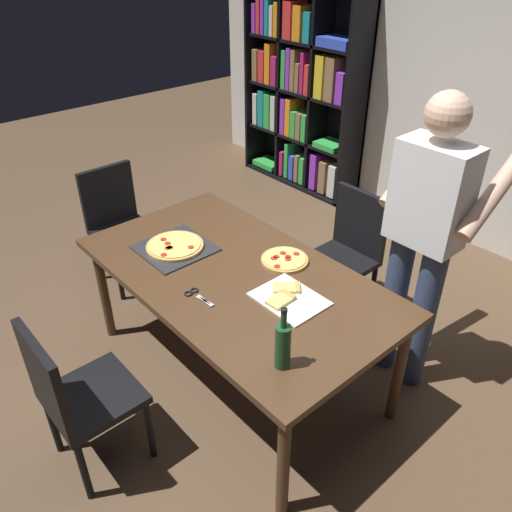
{
  "coord_description": "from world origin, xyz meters",
  "views": [
    {
      "loc": [
        1.84,
        -1.46,
        2.37
      ],
      "look_at": [
        0.0,
        0.15,
        0.8
      ],
      "focal_mm": 35.96,
      "sensor_mm": 36.0,
      "label": 1
    }
  ],
  "objects_px": {
    "wine_bottle": "(283,345)",
    "kitchen_scissors": "(196,295)",
    "dining_table": "(236,283)",
    "second_pizza_plain": "(285,260)",
    "person_serving_pizza": "(425,232)",
    "chair_far_side": "(348,247)",
    "chair_left_end": "(118,219)",
    "pepperoni_pizza_on_tray": "(175,247)",
    "bookshelf": "(302,92)",
    "chair_near_camera": "(74,394)"
  },
  "relations": [
    {
      "from": "dining_table",
      "to": "chair_near_camera",
      "type": "xyz_separation_m",
      "value": [
        -0.0,
        -1.0,
        -0.17
      ]
    },
    {
      "from": "bookshelf",
      "to": "wine_bottle",
      "type": "relative_size",
      "value": 6.17
    },
    {
      "from": "kitchen_scissors",
      "to": "wine_bottle",
      "type": "bearing_deg",
      "value": -0.93
    },
    {
      "from": "chair_far_side",
      "to": "wine_bottle",
      "type": "relative_size",
      "value": 2.85
    },
    {
      "from": "pepperoni_pizza_on_tray",
      "to": "second_pizza_plain",
      "type": "bearing_deg",
      "value": 36.78
    },
    {
      "from": "chair_far_side",
      "to": "wine_bottle",
      "type": "xyz_separation_m",
      "value": [
        0.69,
        -1.3,
        0.36
      ]
    },
    {
      "from": "chair_left_end",
      "to": "kitchen_scissors",
      "type": "bearing_deg",
      "value": -11.31
    },
    {
      "from": "person_serving_pizza",
      "to": "wine_bottle",
      "type": "height_order",
      "value": "person_serving_pizza"
    },
    {
      "from": "chair_left_end",
      "to": "pepperoni_pizza_on_tray",
      "type": "xyz_separation_m",
      "value": [
        0.98,
        -0.11,
        0.25
      ]
    },
    {
      "from": "chair_left_end",
      "to": "pepperoni_pizza_on_tray",
      "type": "height_order",
      "value": "chair_left_end"
    },
    {
      "from": "dining_table",
      "to": "bookshelf",
      "type": "height_order",
      "value": "bookshelf"
    },
    {
      "from": "dining_table",
      "to": "chair_left_end",
      "type": "relative_size",
      "value": 2.07
    },
    {
      "from": "chair_far_side",
      "to": "person_serving_pizza",
      "type": "bearing_deg",
      "value": -18.62
    },
    {
      "from": "chair_near_camera",
      "to": "wine_bottle",
      "type": "bearing_deg",
      "value": 45.63
    },
    {
      "from": "chair_left_end",
      "to": "person_serving_pizza",
      "type": "distance_m",
      "value": 2.26
    },
    {
      "from": "chair_far_side",
      "to": "kitchen_scissors",
      "type": "height_order",
      "value": "chair_far_side"
    },
    {
      "from": "chair_far_side",
      "to": "person_serving_pizza",
      "type": "height_order",
      "value": "person_serving_pizza"
    },
    {
      "from": "wine_bottle",
      "to": "second_pizza_plain",
      "type": "distance_m",
      "value": 0.84
    },
    {
      "from": "pepperoni_pizza_on_tray",
      "to": "second_pizza_plain",
      "type": "xyz_separation_m",
      "value": [
        0.53,
        0.4,
        -0.0
      ]
    },
    {
      "from": "chair_near_camera",
      "to": "person_serving_pizza",
      "type": "xyz_separation_m",
      "value": [
        0.65,
        1.78,
        0.49
      ]
    },
    {
      "from": "chair_far_side",
      "to": "pepperoni_pizza_on_tray",
      "type": "distance_m",
      "value": 1.22
    },
    {
      "from": "chair_far_side",
      "to": "chair_left_end",
      "type": "height_order",
      "value": "same"
    },
    {
      "from": "kitchen_scissors",
      "to": "dining_table",
      "type": "bearing_deg",
      "value": 95.1
    },
    {
      "from": "wine_bottle",
      "to": "kitchen_scissors",
      "type": "height_order",
      "value": "wine_bottle"
    },
    {
      "from": "chair_far_side",
      "to": "bookshelf",
      "type": "xyz_separation_m",
      "value": [
        -1.82,
        1.37,
        0.45
      ]
    },
    {
      "from": "chair_far_side",
      "to": "pepperoni_pizza_on_tray",
      "type": "bearing_deg",
      "value": -111.56
    },
    {
      "from": "person_serving_pizza",
      "to": "dining_table",
      "type": "bearing_deg",
      "value": -129.99
    },
    {
      "from": "chair_near_camera",
      "to": "chair_far_side",
      "type": "distance_m",
      "value": 2.0
    },
    {
      "from": "second_pizza_plain",
      "to": "chair_left_end",
      "type": "bearing_deg",
      "value": -169.22
    },
    {
      "from": "chair_left_end",
      "to": "bookshelf",
      "type": "relative_size",
      "value": 0.46
    },
    {
      "from": "chair_far_side",
      "to": "kitchen_scissors",
      "type": "relative_size",
      "value": 4.62
    },
    {
      "from": "chair_far_side",
      "to": "person_serving_pizza",
      "type": "distance_m",
      "value": 0.84
    },
    {
      "from": "bookshelf",
      "to": "chair_far_side",
      "type": "bearing_deg",
      "value": -37.04
    },
    {
      "from": "person_serving_pizza",
      "to": "second_pizza_plain",
      "type": "height_order",
      "value": "person_serving_pizza"
    },
    {
      "from": "person_serving_pizza",
      "to": "second_pizza_plain",
      "type": "relative_size",
      "value": 6.4
    },
    {
      "from": "bookshelf",
      "to": "chair_near_camera",
      "type": "bearing_deg",
      "value": -61.66
    },
    {
      "from": "dining_table",
      "to": "wine_bottle",
      "type": "height_order",
      "value": "wine_bottle"
    },
    {
      "from": "person_serving_pizza",
      "to": "bookshelf",
      "type": "bearing_deg",
      "value": 147.21
    },
    {
      "from": "bookshelf",
      "to": "pepperoni_pizza_on_tray",
      "type": "xyz_separation_m",
      "value": [
        1.38,
        -2.48,
        -0.2
      ]
    },
    {
      "from": "pepperoni_pizza_on_tray",
      "to": "kitchen_scissors",
      "type": "relative_size",
      "value": 2.06
    },
    {
      "from": "person_serving_pizza",
      "to": "pepperoni_pizza_on_tray",
      "type": "height_order",
      "value": "person_serving_pizza"
    },
    {
      "from": "chair_near_camera",
      "to": "pepperoni_pizza_on_tray",
      "type": "height_order",
      "value": "chair_near_camera"
    },
    {
      "from": "dining_table",
      "to": "second_pizza_plain",
      "type": "relative_size",
      "value": 6.8
    },
    {
      "from": "kitchen_scissors",
      "to": "chair_left_end",
      "type": "bearing_deg",
      "value": 168.69
    },
    {
      "from": "dining_table",
      "to": "bookshelf",
      "type": "bearing_deg",
      "value": 127.47
    },
    {
      "from": "kitchen_scissors",
      "to": "second_pizza_plain",
      "type": "height_order",
      "value": "second_pizza_plain"
    },
    {
      "from": "second_pizza_plain",
      "to": "person_serving_pizza",
      "type": "bearing_deg",
      "value": 41.25
    },
    {
      "from": "pepperoni_pizza_on_tray",
      "to": "person_serving_pizza",
      "type": "bearing_deg",
      "value": 39.15
    },
    {
      "from": "chair_near_camera",
      "to": "kitchen_scissors",
      "type": "xyz_separation_m",
      "value": [
        0.03,
        0.71,
        0.24
      ]
    },
    {
      "from": "wine_bottle",
      "to": "chair_left_end",
      "type": "bearing_deg",
      "value": 171.9
    }
  ]
}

